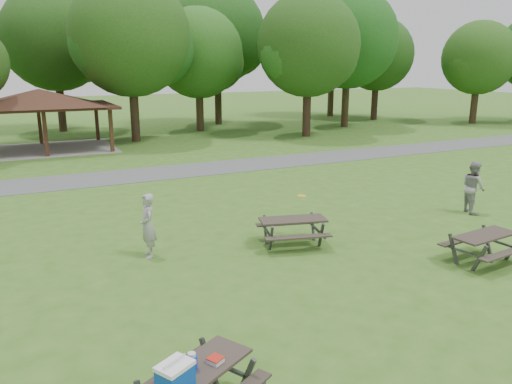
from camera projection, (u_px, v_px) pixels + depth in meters
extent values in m
plane|color=#35621C|center=(291.00, 285.00, 12.15)|extent=(160.00, 160.00, 0.00)
cube|color=#4D4D50|center=(147.00, 174.00, 24.32)|extent=(120.00, 3.20, 0.02)
cube|color=#331B12|center=(46.00, 134.00, 28.64)|extent=(0.22, 0.22, 2.60)
cube|color=#3A2215|center=(40.00, 124.00, 33.34)|extent=(0.22, 0.22, 2.60)
cube|color=#332112|center=(111.00, 131.00, 30.22)|extent=(0.22, 0.22, 2.60)
cube|color=#331A12|center=(97.00, 122.00, 34.91)|extent=(0.22, 0.22, 2.60)
cube|color=#341C14|center=(40.00, 107.00, 30.65)|extent=(8.60, 6.60, 0.16)
pyramid|color=#331D14|center=(39.00, 97.00, 30.50)|extent=(7.01, 7.01, 1.00)
cube|color=gray|center=(45.00, 149.00, 31.31)|extent=(8.40, 6.40, 0.03)
cylinder|color=black|center=(135.00, 112.00, 34.24)|extent=(0.60, 0.60, 4.02)
sphere|color=#1C4413|center=(130.00, 36.00, 32.99)|extent=(8.00, 8.00, 8.00)
sphere|color=#134213|center=(156.00, 49.00, 34.22)|extent=(5.20, 5.20, 5.20)
sphere|color=#164714|center=(106.00, 45.00, 32.29)|extent=(4.80, 4.80, 4.80)
cylinder|color=#312116|center=(200.00, 109.00, 39.92)|extent=(0.60, 0.60, 3.43)
sphere|color=#1E4F16|center=(198.00, 53.00, 38.84)|extent=(7.00, 7.00, 7.00)
sphere|color=#1A4212|center=(216.00, 62.00, 39.94)|extent=(4.55, 4.55, 4.55)
sphere|color=#174E16|center=(182.00, 60.00, 38.20)|extent=(4.20, 4.20, 4.20)
cylinder|color=black|center=(307.00, 111.00, 36.78)|extent=(0.60, 0.60, 3.78)
sphere|color=#1A4012|center=(308.00, 45.00, 35.62)|extent=(7.40, 7.40, 7.40)
sphere|color=#1E4F16|center=(325.00, 56.00, 36.78)|extent=(4.81, 4.81, 4.81)
sphere|color=#1B4F16|center=(292.00, 53.00, 34.95)|extent=(4.44, 4.44, 4.44)
cylinder|color=#2F2115|center=(345.00, 102.00, 42.33)|extent=(0.60, 0.60, 4.20)
sphere|color=#144714|center=(348.00, 38.00, 41.04)|extent=(8.20, 8.20, 8.20)
sphere|color=#1D4F16|center=(363.00, 49.00, 42.30)|extent=(5.33, 5.33, 5.33)
sphere|color=#174112|center=(333.00, 46.00, 40.32)|extent=(4.92, 4.92, 4.92)
cylinder|color=black|center=(375.00, 101.00, 48.01)|extent=(0.60, 0.60, 3.57)
sphere|color=#183F12|center=(377.00, 54.00, 46.93)|extent=(6.80, 6.80, 6.80)
sphere|color=#123F12|center=(387.00, 62.00, 48.02)|extent=(4.42, 4.42, 4.42)
sphere|color=#204B15|center=(367.00, 60.00, 46.31)|extent=(4.08, 4.08, 4.08)
cylinder|color=#2E2014|center=(474.00, 105.00, 44.94)|extent=(0.60, 0.60, 3.36)
sphere|color=#1D4614|center=(479.00, 58.00, 43.93)|extent=(6.40, 6.40, 6.40)
sphere|color=#164012|center=(487.00, 65.00, 44.96)|extent=(4.16, 4.16, 4.16)
sphere|color=#1E4513|center=(470.00, 63.00, 43.33)|extent=(3.84, 3.84, 3.84)
cylinder|color=black|center=(61.00, 105.00, 39.48)|extent=(0.60, 0.60, 4.13)
sphere|color=#193F12|center=(55.00, 38.00, 38.22)|extent=(8.00, 8.00, 8.00)
sphere|color=#134314|center=(80.00, 50.00, 39.45)|extent=(5.20, 5.20, 5.20)
sphere|color=#164614|center=(33.00, 46.00, 37.51)|extent=(4.80, 4.80, 4.80)
cylinder|color=black|center=(218.00, 98.00, 44.10)|extent=(0.60, 0.60, 4.55)
sphere|color=#154012|center=(217.00, 34.00, 42.75)|extent=(8.40, 8.40, 8.40)
sphere|color=#164212|center=(236.00, 45.00, 44.03)|extent=(5.46, 5.46, 5.46)
sphere|color=#1D4D16|center=(199.00, 41.00, 42.02)|extent=(5.04, 5.04, 5.04)
cylinder|color=black|center=(331.00, 95.00, 50.98)|extent=(0.60, 0.60, 4.27)
sphere|color=#214E16|center=(333.00, 43.00, 49.71)|extent=(8.00, 8.00, 8.00)
sphere|color=#174E16|center=(345.00, 51.00, 50.94)|extent=(5.20, 5.20, 5.20)
sphere|color=#174614|center=(320.00, 49.00, 49.00)|extent=(4.80, 4.80, 4.80)
cube|color=#2F2722|center=(197.00, 370.00, 7.49)|extent=(1.98, 1.53, 0.05)
cube|color=black|center=(169.00, 374.00, 7.90)|extent=(1.75, 1.12, 0.04)
cube|color=#454548|center=(246.00, 378.00, 7.93)|extent=(0.24, 0.37, 0.80)
cube|color=#3C3C3E|center=(209.00, 362.00, 8.36)|extent=(0.24, 0.37, 0.80)
cube|color=#454548|center=(227.00, 368.00, 8.13)|extent=(0.77, 1.35, 0.05)
cube|color=#0B41AF|center=(175.00, 379.00, 6.93)|extent=(0.58, 0.53, 0.37)
cube|color=white|center=(175.00, 366.00, 6.88)|extent=(0.60, 0.56, 0.06)
cylinder|color=silver|center=(174.00, 361.00, 6.86)|extent=(0.37, 0.22, 0.03)
cylinder|color=#0E29D3|center=(192.00, 363.00, 7.44)|extent=(0.22, 0.22, 0.22)
cylinder|color=silver|center=(192.00, 355.00, 7.41)|extent=(0.16, 0.16, 0.05)
cube|color=silver|center=(215.00, 361.00, 7.63)|extent=(0.28, 0.28, 0.07)
cube|color=red|center=(215.00, 358.00, 7.62)|extent=(0.29, 0.29, 0.02)
cube|color=#2E2821|center=(293.00, 220.00, 14.63)|extent=(2.07, 1.24, 0.05)
cube|color=#302923|center=(299.00, 237.00, 14.10)|extent=(1.94, 0.77, 0.04)
cube|color=#2B251F|center=(287.00, 223.00, 15.32)|extent=(1.94, 0.77, 0.04)
cube|color=#404042|center=(271.00, 238.00, 14.21)|extent=(0.17, 0.41, 0.84)
cube|color=#3C3C3F|center=(265.00, 230.00, 14.98)|extent=(0.17, 0.41, 0.84)
cube|color=#3F3F41|center=(268.00, 233.00, 14.58)|extent=(0.47, 1.54, 0.05)
cube|color=#38383B|center=(321.00, 235.00, 14.48)|extent=(0.17, 0.41, 0.84)
cube|color=#3D3D40|center=(313.00, 227.00, 15.25)|extent=(0.17, 0.41, 0.84)
cube|color=#474749|center=(317.00, 230.00, 14.86)|extent=(0.47, 1.54, 0.05)
cube|color=#2E2621|center=(485.00, 235.00, 13.35)|extent=(1.95, 0.91, 0.05)
cube|color=#302923|center=(505.00, 253.00, 12.92)|extent=(1.90, 0.44, 0.04)
cube|color=#2C2620|center=(464.00, 239.00, 13.94)|extent=(1.90, 0.44, 0.04)
cube|color=#3C3C3F|center=(479.00, 259.00, 12.76)|extent=(0.10, 0.40, 0.82)
cube|color=#3A3A3C|center=(453.00, 249.00, 13.41)|extent=(0.10, 0.40, 0.82)
cube|color=#474749|center=(466.00, 253.00, 13.08)|extent=(0.20, 1.53, 0.05)
cube|color=#3E3F41|center=(487.00, 240.00, 14.14)|extent=(0.10, 0.40, 0.82)
cube|color=#444346|center=(500.00, 243.00, 13.81)|extent=(0.20, 1.53, 0.05)
cylinder|color=gold|center=(302.00, 196.00, 15.31)|extent=(0.33, 0.33, 0.02)
imported|color=#98979A|center=(148.00, 226.00, 13.72)|extent=(0.46, 0.68, 1.80)
imported|color=gray|center=(473.00, 187.00, 17.86)|extent=(0.97, 1.09, 1.88)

